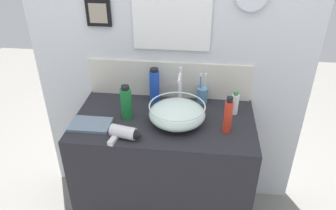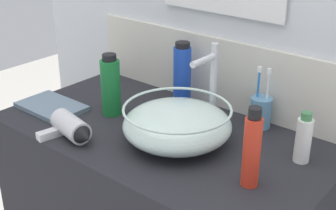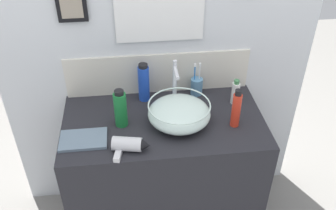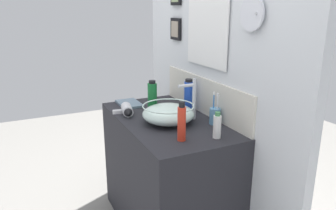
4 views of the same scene
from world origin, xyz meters
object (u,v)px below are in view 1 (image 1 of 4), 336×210
at_px(soap_dispenser, 126,103).
at_px(hand_towel, 91,124).
at_px(shampoo_bottle, 235,103).
at_px(hair_drier, 125,133).
at_px(glass_bowl_sink, 177,113).
at_px(toothbrush_cup, 202,95).
at_px(spray_bottle, 228,116).
at_px(lotion_bottle, 154,85).
at_px(faucet, 180,85).

distance_m(soap_dispenser, hand_towel, 0.24).
height_order(shampoo_bottle, soap_dispenser, soap_dispenser).
distance_m(hair_drier, soap_dispenser, 0.22).
xyz_separation_m(glass_bowl_sink, toothbrush_cup, (0.14, 0.25, -0.01)).
bearing_deg(shampoo_bottle, soap_dispenser, -169.14).
bearing_deg(toothbrush_cup, glass_bowl_sink, -118.55).
xyz_separation_m(toothbrush_cup, shampoo_bottle, (0.20, -0.11, 0.02)).
height_order(spray_bottle, hand_towel, spray_bottle).
xyz_separation_m(lotion_bottle, spray_bottle, (0.45, -0.29, -0.01)).
height_order(glass_bowl_sink, spray_bottle, spray_bottle).
relative_size(toothbrush_cup, hand_towel, 0.87).
bearing_deg(glass_bowl_sink, soap_dispenser, 176.57).
bearing_deg(hair_drier, shampoo_bottle, 28.51).
bearing_deg(glass_bowl_sink, hand_towel, -169.50).
bearing_deg(soap_dispenser, lotion_bottle, 58.50).
height_order(faucet, lotion_bottle, faucet).
bearing_deg(toothbrush_cup, hair_drier, -132.42).
bearing_deg(toothbrush_cup, soap_dispenser, -151.63).
distance_m(hair_drier, toothbrush_cup, 0.60).
bearing_deg(spray_bottle, shampoo_bottle, 75.29).
height_order(hair_drier, toothbrush_cup, toothbrush_cup).
distance_m(lotion_bottle, hand_towel, 0.47).
distance_m(shampoo_bottle, spray_bottle, 0.20).
bearing_deg(soap_dispenser, spray_bottle, -7.18).
bearing_deg(hair_drier, faucet, 53.44).
height_order(shampoo_bottle, spray_bottle, spray_bottle).
relative_size(glass_bowl_sink, faucet, 1.22).
height_order(toothbrush_cup, shampoo_bottle, toothbrush_cup).
relative_size(toothbrush_cup, soap_dispenser, 0.95).
relative_size(hair_drier, hand_towel, 0.83).
xyz_separation_m(hair_drier, shampoo_bottle, (0.60, 0.33, 0.04)).
bearing_deg(lotion_bottle, faucet, -21.35).
height_order(glass_bowl_sink, soap_dispenser, soap_dispenser).
bearing_deg(spray_bottle, hair_drier, -166.65).
bearing_deg(hand_towel, hair_drier, -22.60).
bearing_deg(spray_bottle, lotion_bottle, 147.20).
relative_size(spray_bottle, soap_dispenser, 1.03).
xyz_separation_m(faucet, hand_towel, (-0.49, -0.26, -0.15)).
bearing_deg(lotion_bottle, shampoo_bottle, -10.74).
xyz_separation_m(hair_drier, soap_dispenser, (-0.04, 0.20, 0.07)).
xyz_separation_m(hair_drier, toothbrush_cup, (0.40, 0.44, 0.02)).
xyz_separation_m(shampoo_bottle, hand_towel, (-0.83, -0.23, -0.06)).
bearing_deg(shampoo_bottle, toothbrush_cup, 149.79).
relative_size(shampoo_bottle, spray_bottle, 0.69).
bearing_deg(faucet, spray_bottle, -38.43).
bearing_deg(lotion_bottle, soap_dispenser, -121.50).
distance_m(glass_bowl_sink, soap_dispenser, 0.30).
relative_size(lotion_bottle, soap_dispenser, 1.07).
distance_m(toothbrush_cup, soap_dispenser, 0.50).
relative_size(glass_bowl_sink, soap_dispenser, 1.54).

